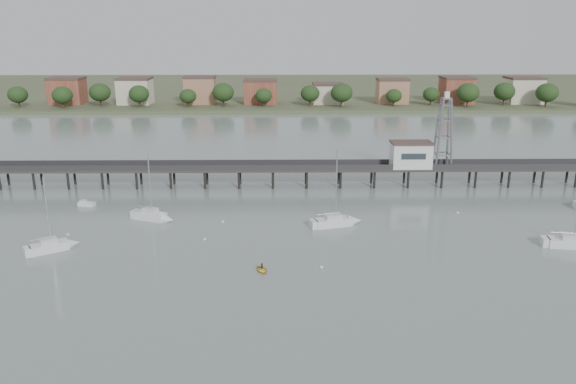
# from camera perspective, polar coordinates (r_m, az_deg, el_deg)

# --- Properties ---
(ground_plane) EXTENTS (500.00, 500.00, 0.00)m
(ground_plane) POSITION_cam_1_polar(r_m,az_deg,el_deg) (61.59, 1.18, -14.77)
(ground_plane) COLOR slate
(ground_plane) RESTS_ON ground
(pier) EXTENTS (150.00, 5.00, 5.50)m
(pier) POSITION_cam_1_polar(r_m,az_deg,el_deg) (116.12, 0.17, 2.41)
(pier) COLOR #2D2823
(pier) RESTS_ON ground
(pier_building) EXTENTS (8.40, 5.40, 5.30)m
(pier_building) POSITION_cam_1_polar(r_m,az_deg,el_deg) (118.56, 12.37, 3.75)
(pier_building) COLOR silver
(pier_building) RESTS_ON ground
(lattice_tower) EXTENTS (3.20, 3.20, 15.50)m
(lattice_tower) POSITION_cam_1_polar(r_m,az_deg,el_deg) (119.36, 15.55, 5.79)
(lattice_tower) COLOR slate
(lattice_tower) RESTS_ON ground
(sailboat_c) EXTENTS (8.56, 4.52, 13.57)m
(sailboat_c) POSITION_cam_1_polar(r_m,az_deg,el_deg) (94.38, 5.33, -2.99)
(sailboat_c) COLOR silver
(sailboat_c) RESTS_ON ground
(sailboat_a) EXTENTS (7.09, 5.72, 11.92)m
(sailboat_a) POSITION_cam_1_polar(r_m,az_deg,el_deg) (90.59, -22.47, -5.07)
(sailboat_a) COLOR silver
(sailboat_a) RESTS_ON ground
(sailboat_b) EXTENTS (7.68, 4.89, 12.35)m
(sailboat_b) POSITION_cam_1_polar(r_m,az_deg,el_deg) (98.90, -13.29, -2.46)
(sailboat_b) COLOR silver
(sailboat_b) RESTS_ON ground
(white_tender) EXTENTS (3.29, 1.92, 1.20)m
(white_tender) POSITION_cam_1_polar(r_m,az_deg,el_deg) (110.63, -19.81, -1.14)
(white_tender) COLOR silver
(white_tender) RESTS_ON ground
(yellow_dinghy) EXTENTS (1.93, 1.16, 2.60)m
(yellow_dinghy) POSITION_cam_1_polar(r_m,az_deg,el_deg) (77.10, -2.67, -8.04)
(yellow_dinghy) COLOR yellow
(yellow_dinghy) RESTS_ON ground
(dinghy_occupant) EXTENTS (0.71, 1.07, 0.24)m
(dinghy_occupant) POSITION_cam_1_polar(r_m,az_deg,el_deg) (77.10, -2.67, -8.04)
(dinghy_occupant) COLOR black
(dinghy_occupant) RESTS_ON ground
(mooring_buoys) EXTENTS (78.04, 23.80, 0.39)m
(mooring_buoys) POSITION_cam_1_polar(r_m,az_deg,el_deg) (89.82, 1.91, -4.34)
(mooring_buoys) COLOR beige
(mooring_buoys) RESTS_ON ground
(far_shore) EXTENTS (500.00, 170.00, 10.40)m
(far_shore) POSITION_cam_1_polar(r_m,az_deg,el_deg) (293.87, -0.39, 10.37)
(far_shore) COLOR #475133
(far_shore) RESTS_ON ground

